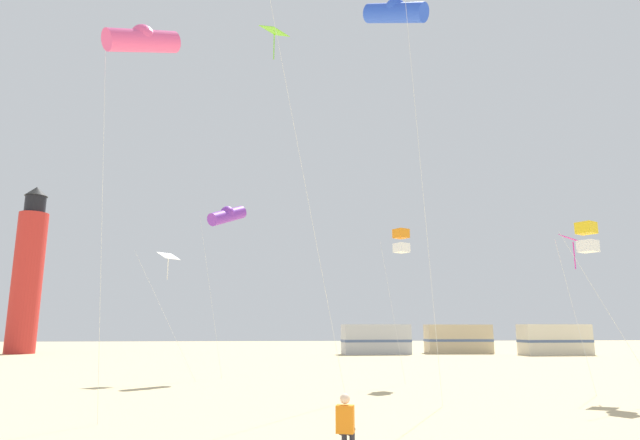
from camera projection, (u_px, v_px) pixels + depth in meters
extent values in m
cube|color=orange|center=(345.00, 419.00, 10.43)|extent=(0.39, 0.31, 0.52)
sphere|color=beige|center=(345.00, 399.00, 10.50)|extent=(0.20, 0.20, 0.20)
cylinder|color=#2D2D38|center=(351.00, 431.00, 10.53)|extent=(0.24, 0.38, 0.13)
cylinder|color=#2D2D38|center=(343.00, 430.00, 10.57)|extent=(0.24, 0.38, 0.13)
cylinder|color=silver|center=(575.00, 314.00, 20.54)|extent=(0.64, 0.82, 5.93)
cube|color=#D826A5|center=(573.00, 239.00, 21.47)|extent=(1.22, 1.22, 0.40)
cylinder|color=#D826A5|center=(574.00, 255.00, 21.34)|extent=(0.04, 0.04, 1.10)
cylinder|color=silver|center=(210.00, 293.00, 27.37)|extent=(1.60, 1.35, 8.42)
cylinder|color=purple|center=(227.00, 216.00, 29.04)|extent=(2.14, 2.36, 1.48)
sphere|color=purple|center=(227.00, 213.00, 29.07)|extent=(0.76, 0.76, 0.76)
cylinder|color=silver|center=(307.00, 194.00, 18.09)|extent=(2.93, 2.42, 13.74)
cube|color=#72D12D|center=(274.00, 31.00, 20.76)|extent=(1.22, 1.22, 0.40)
cylinder|color=#72D12D|center=(274.00, 46.00, 20.63)|extent=(0.04, 0.04, 1.10)
cylinder|color=silver|center=(102.00, 211.00, 15.39)|extent=(1.06, 1.31, 11.43)
cylinder|color=#E54C8C|center=(142.00, 41.00, 17.10)|extent=(2.38, 2.11, 1.48)
sphere|color=#E54C8C|center=(143.00, 37.00, 17.13)|extent=(0.76, 0.76, 0.76)
cylinder|color=silver|center=(609.00, 314.00, 18.37)|extent=(2.73, 0.69, 5.82)
cube|color=yellow|center=(586.00, 228.00, 20.38)|extent=(0.82, 0.82, 0.44)
cube|color=white|center=(588.00, 246.00, 20.24)|extent=(0.82, 0.82, 0.44)
cylinder|color=silver|center=(423.00, 192.00, 17.57)|extent=(1.12, 1.22, 13.65)
cylinder|color=blue|center=(395.00, 13.00, 19.41)|extent=(2.31, 2.20, 1.48)
sphere|color=blue|center=(395.00, 9.00, 19.44)|extent=(0.76, 0.76, 0.76)
cylinder|color=silver|center=(165.00, 315.00, 25.12)|extent=(3.05, 0.53, 6.04)
cube|color=white|center=(169.00, 256.00, 27.18)|extent=(1.22, 1.22, 0.40)
cylinder|color=white|center=(168.00, 269.00, 27.05)|extent=(0.04, 0.04, 1.10)
cylinder|color=silver|center=(392.00, 309.00, 24.76)|extent=(0.73, 1.25, 6.57)
cube|color=orange|center=(401.00, 234.00, 25.89)|extent=(0.82, 0.82, 0.44)
cube|color=white|center=(401.00, 248.00, 25.75)|extent=(0.82, 0.82, 0.44)
cylinder|color=red|center=(27.00, 282.00, 53.45)|extent=(2.80, 2.80, 14.00)
cylinder|color=black|center=(35.00, 205.00, 55.02)|extent=(2.00, 2.00, 1.80)
cone|color=black|center=(37.00, 192.00, 55.30)|extent=(2.20, 2.20, 1.00)
cube|color=#B7BABF|center=(376.00, 339.00, 51.25)|extent=(6.52, 2.65, 2.80)
cube|color=#4C608C|center=(376.00, 341.00, 51.22)|extent=(6.56, 2.69, 0.24)
cube|color=#C6B28C|center=(458.00, 339.00, 53.47)|extent=(6.50, 2.59, 2.80)
cube|color=#4C608C|center=(458.00, 340.00, 53.44)|extent=(6.54, 2.63, 0.24)
cube|color=beige|center=(555.00, 340.00, 50.16)|extent=(6.47, 2.49, 2.80)
cube|color=#4C608C|center=(555.00, 341.00, 50.13)|extent=(6.51, 2.53, 0.24)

